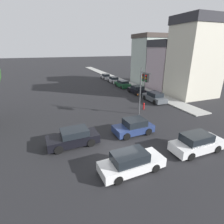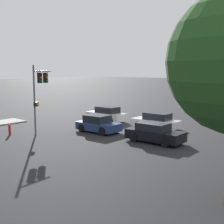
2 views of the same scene
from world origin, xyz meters
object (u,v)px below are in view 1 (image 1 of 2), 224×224
Objects in this scene: crossing_car_0 at (131,162)px; parked_car_4 at (106,77)px; crossing_car_2 at (73,138)px; traffic_signal at (143,84)px; parked_car_0 at (154,97)px; crossing_car_3 at (197,143)px; parked_car_2 at (123,84)px; crossing_car_1 at (134,127)px; parked_car_1 at (137,90)px; parked_car_3 at (114,80)px; fire_hydrant at (144,106)px.

parked_car_4 is (10.76, 35.83, -0.04)m from crossing_car_0.
crossing_car_2 is at bearing 157.14° from parked_car_4.
parked_car_0 is at bearing -140.94° from traffic_signal.
crossing_car_3 is (6.10, 0.22, 0.05)m from crossing_car_0.
crossing_car_1 is at bearing 156.78° from parked_car_2.
crossing_car_3 is 19.30m from parked_car_1.
crossing_car_3 is 1.07× the size of parked_car_4.
crossing_car_3 reaches higher than parked_car_0.
parked_car_2 reaches higher than parked_car_3.
parked_car_1 is 0.97× the size of parked_car_4.
crossing_car_1 reaches higher than parked_car_4.
traffic_signal is 1.25× the size of crossing_car_0.
parked_car_1 is at bearing -178.06° from parked_car_4.
crossing_car_1 is 4.31× the size of fire_hydrant.
crossing_car_1 is at bearing 177.56° from crossing_car_2.
parked_car_0 is at bearing -179.53° from parked_car_3.
parked_car_1 is 16.93m from parked_car_4.
parked_car_0 is 4.92× the size of fire_hydrant.
crossing_car_3 reaches higher than parked_car_2.
parked_car_2 is 14.38m from fire_hydrant.
crossing_car_1 is at bearing 166.83° from parked_car_4.
crossing_car_1 is at bearing 124.65° from crossing_car_3.
parked_car_3 is 19.68m from fire_hydrant.
parked_car_1 is at bearing -179.28° from parked_car_3.
parked_car_1 is (5.04, 10.16, -3.39)m from traffic_signal.
parked_car_0 is 22.45m from parked_car_4.
crossing_car_2 is 1.01× the size of parked_car_2.
parked_car_2 is at bearing -127.53° from crossing_car_2.
crossing_car_3 is at bearing 122.58° from crossing_car_1.
traffic_signal is 1.36× the size of parked_car_3.
crossing_car_2 is 1.09× the size of parked_car_1.
crossing_car_0 is at bearing 148.96° from parked_car_1.
parked_car_4 is at bearing -106.98° from crossing_car_1.
crossing_car_3 is at bearing 173.82° from parked_car_4.
crossing_car_2 is at bearing 133.97° from parked_car_1.
crossing_car_0 is 6.11m from crossing_car_3.
fire_hydrant is (-3.46, -2.60, -0.24)m from parked_car_0.
parked_car_0 is (10.96, 13.38, 0.04)m from crossing_car_0.
traffic_signal is at bearing 52.97° from crossing_car_0.
parked_car_1 is at bearing 66.91° from fire_hydrant.
crossing_car_0 is 13.13m from fire_hydrant.
crossing_car_2 reaches higher than parked_car_4.
parked_car_1 is at bearing -137.86° from crossing_car_2.
crossing_car_0 is (-5.91, -8.74, -3.38)m from traffic_signal.
crossing_car_0 is at bearing -178.38° from crossing_car_3.
parked_car_2 is (4.62, 24.58, -0.04)m from crossing_car_3.
crossing_car_1 reaches higher than parked_car_3.
parked_car_1 reaches higher than parked_car_4.
traffic_signal is at bearing 161.85° from parked_car_2.
crossing_car_0 is at bearing 57.83° from crossing_car_1.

